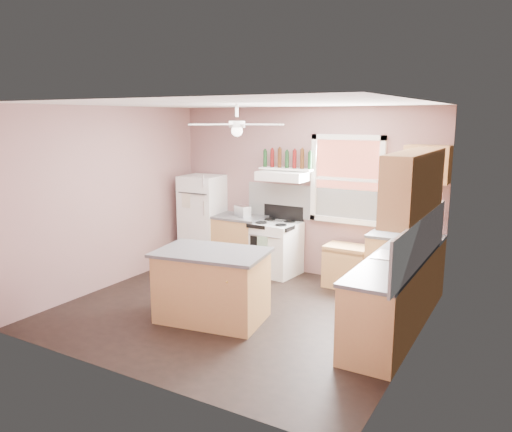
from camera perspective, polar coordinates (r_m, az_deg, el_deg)
The scene contains 32 objects.
floor at distance 6.77m, azimuth -2.04°, elevation -10.79°, with size 4.50×4.50×0.00m, color black.
ceiling at distance 6.28m, azimuth -2.21°, elevation 12.72°, with size 4.50×4.50×0.00m, color white.
wall_back at distance 8.15m, azimuth 5.45°, elevation 2.80°, with size 4.50×0.05×2.70m, color #855F5C.
wall_right at distance 5.55m, azimuth 18.24°, elevation -1.68°, with size 0.05×4.00×2.70m, color #855F5C.
wall_left at distance 7.81m, azimuth -16.43°, elevation 2.04°, with size 0.05×4.00×2.70m, color #855F5C.
backsplash_back at distance 7.97m, azimuth 8.25°, elevation 1.27°, with size 2.90×0.03×0.55m, color white.
backsplash_right at distance 5.88m, azimuth 18.37°, elevation -2.73°, with size 0.03×2.60×0.55m, color white.
window_view at distance 7.80m, azimuth 10.38°, elevation 4.15°, with size 1.00×0.02×1.20m, color brown.
window_frame at distance 7.77m, azimuth 10.32°, elevation 4.13°, with size 1.16×0.07×1.36m, color white.
refrigerator at distance 8.82m, azimuth -6.11°, elevation -0.38°, with size 0.65×0.64×1.54m, color white.
base_cabinet_left at distance 8.54m, azimuth -2.07°, elevation -3.06°, with size 0.90×0.60×0.86m, color #B8814C.
counter_left at distance 8.44m, azimuth -2.09°, elevation -0.10°, with size 0.92×0.62×0.04m, color #4B4B4E.
toaster at distance 8.36m, azimuth -1.55°, elevation 0.56°, with size 0.28×0.16×0.18m, color silver.
stove at distance 8.18m, azimuth 2.21°, elevation -3.71°, with size 0.72×0.64×0.86m, color white.
range_hood at distance 7.96m, azimuth 3.15°, elevation 4.60°, with size 0.78×0.50×0.14m, color white.
bottle_shelf at distance 8.06m, azimuth 3.55°, elevation 5.39°, with size 0.90×0.26×0.03m, color white.
cart at distance 7.70m, azimuth 10.32°, elevation -5.68°, with size 0.64×0.43×0.64m, color #B8814C.
base_cabinet_corner at distance 7.49m, azimuth 16.58°, elevation -5.58°, with size 1.00×0.60×0.86m, color #B8814C.
base_cabinet_right at distance 6.15m, azimuth 15.31°, elevation -9.20°, with size 0.60×2.20×0.86m, color #B8814C.
counter_corner at distance 7.38m, azimuth 16.77°, elevation -2.23°, with size 1.02×0.62×0.04m, color #4B4B4E.
counter_right at distance 6.02m, azimuth 15.44°, elevation -5.16°, with size 0.62×2.22×0.04m, color #4B4B4E.
sink at distance 6.20m, azimuth 15.91°, elevation -4.56°, with size 0.55×0.45×0.03m, color silver.
faucet at distance 6.15m, azimuth 17.40°, elevation -4.05°, with size 0.03×0.03×0.14m, color silver.
upper_cabinet_right at distance 6.00m, azimuth 17.66°, elevation 3.46°, with size 0.33×1.80×0.76m, color #B8814C.
upper_cabinet_corner at distance 7.31m, azimuth 18.99°, elevation 5.63°, with size 0.60×0.33×0.52m, color #B8814C.
paper_towel at distance 7.40m, azimuth 19.63°, elevation 0.56°, with size 0.12×0.12×0.26m, color white.
island at distance 6.39m, azimuth -5.04°, elevation -8.07°, with size 1.29×0.82×0.86m, color #B8814C.
island_top at distance 6.25m, azimuth -5.11°, elevation -4.17°, with size 1.37×0.89×0.04m, color #4B4B4E.
ceiling_fan_hub at distance 6.27m, azimuth -2.19°, elevation 10.44°, with size 0.20×0.20×0.08m, color white.
soap_bottle at distance 5.68m, azimuth 15.97°, elevation -4.72°, with size 0.09×0.09×0.23m, color silver.
red_caddy at distance 6.75m, azimuth 17.55°, elevation -2.89°, with size 0.18×0.12×0.10m, color #A82A0E.
wine_bottles at distance 8.05m, azimuth 3.57°, elevation 6.52°, with size 0.86×0.06×0.31m.
Camera 1 is at (3.33, -5.32, 2.53)m, focal length 35.00 mm.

